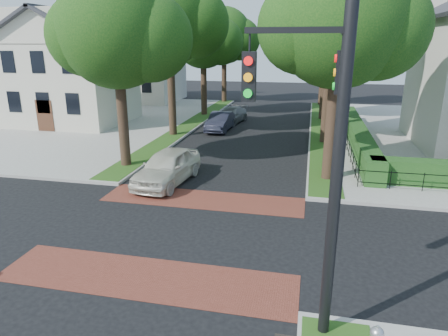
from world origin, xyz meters
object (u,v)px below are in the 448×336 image
at_px(traffic_signal, 328,143).
at_px(parked_car_middle, 220,122).
at_px(parked_car_front, 167,167).
at_px(parked_car_rear, 231,115).

height_order(traffic_signal, parked_car_middle, traffic_signal).
distance_m(traffic_signal, parked_car_front, 12.46).
xyz_separation_m(traffic_signal, parked_car_front, (-7.19, 9.42, -3.87)).
distance_m(parked_car_front, parked_car_middle, 12.74).
xyz_separation_m(traffic_signal, parked_car_middle, (-7.39, 22.16, -3.98)).
relative_size(traffic_signal, parked_car_rear, 1.75).
bearing_deg(parked_car_front, parked_car_middle, 97.17).
distance_m(parked_car_front, parked_car_rear, 16.15).
bearing_deg(parked_car_middle, parked_car_front, -87.69).
xyz_separation_m(traffic_signal, parked_car_rear, (-7.19, 25.57, -4.04)).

